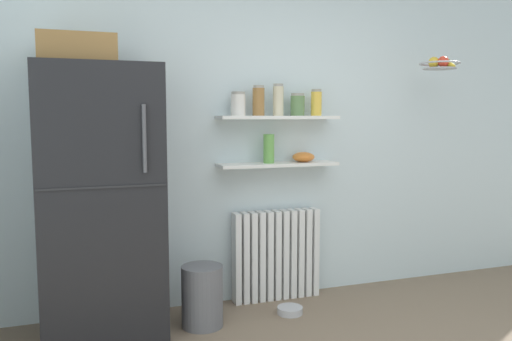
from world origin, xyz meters
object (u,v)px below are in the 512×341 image
Objects in this scene: radiator at (276,255)px; shelf_bowl at (303,157)px; vase at (269,149)px; storage_jar_0 at (238,104)px; hanging_fruit_basket at (440,64)px; storage_jar_4 at (316,103)px; storage_jar_2 at (278,100)px; trash_bin at (202,296)px; storage_jar_1 at (258,101)px; storage_jar_3 at (298,105)px; refrigerator at (101,197)px; pet_food_bowl at (290,310)px.

shelf_bowl reaches higher than radiator.
vase is 1.27× the size of shelf_bowl.
storage_jar_0 is 0.56× the size of hanging_fruit_basket.
vase is (-0.39, 0.00, -0.35)m from storage_jar_4.
storage_jar_2 is 0.57× the size of trash_bin.
storage_jar_1 is at bearing -169.22° from radiator.
storage_jar_3 reaches higher than radiator.
vase is 0.70× the size of hanging_fruit_basket.
refrigerator is 1.44m from radiator.
refrigerator is 11.23× the size of storage_jar_3.
storage_jar_2 reaches higher than storage_jar_3.
shelf_bowl is at bearing 0.00° from storage_jar_1.
storage_jar_3 is at bearing 0.00° from vase.
storage_jar_0 is 0.42× the size of trash_bin.
refrigerator is at bearing -169.75° from radiator.
pet_food_bowl is (1.28, -0.09, -0.88)m from refrigerator.
storage_jar_3 is 1.17m from hanging_fruit_basket.
shelf_bowl is (-0.10, 0.00, -0.42)m from storage_jar_4.
shelf_bowl is at bearing -8.09° from radiator.
refrigerator reaches higher than storage_jar_2.
storage_jar_1 is at bearing -180.00° from vase.
trash_bin is 2.51m from hanging_fruit_basket.
refrigerator is 1.74m from storage_jar_4.
storage_jar_3 is at bearing 180.00° from storage_jar_4.
refrigerator is 1.27m from vase.
storage_jar_2 is at bearing 24.37° from trash_bin.
refrigerator reaches higher than trash_bin.
radiator is 2.92× the size of storage_jar_2.
hanging_fruit_basket is (2.55, -0.05, 0.92)m from refrigerator.
shelf_bowl is (1.51, 0.21, 0.20)m from refrigerator.
storage_jar_0 is at bearing 11.76° from refrigerator.
refrigerator is 9.38× the size of storage_jar_4.
storage_jar_2 reaches higher than vase.
storage_jar_0 is at bearing -174.56° from radiator.
storage_jar_4 reaches higher than radiator.
trash_bin is at bearing -178.48° from hanging_fruit_basket.
vase is (-0.07, -0.03, 0.83)m from radiator.
storage_jar_3 is 0.55× the size of hanging_fruit_basket.
refrigerator is at bearing -172.26° from shelf_bowl.
storage_jar_4 is 1.19× the size of shelf_bowl.
storage_jar_1 is 0.56m from shelf_bowl.
storage_jar_0 is 0.32m from storage_jar_2.
storage_jar_1 is at bearing -180.00° from storage_jar_4.
storage_jar_0 is at bearing 134.32° from pet_food_bowl.
hanging_fruit_basket reaches higher than pet_food_bowl.
refrigerator reaches higher than hanging_fruit_basket.
shelf_bowl is 0.41× the size of trash_bin.
vase is at bearing 0.00° from storage_jar_1.
storage_jar_3 reaches higher than pet_food_bowl.
shelf_bowl is 0.55× the size of hanging_fruit_basket.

